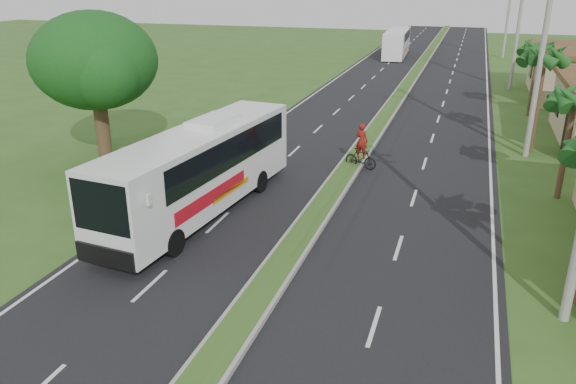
% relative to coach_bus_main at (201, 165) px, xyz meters
% --- Properties ---
extents(ground, '(180.00, 180.00, 0.00)m').
position_rel_coach_bus_main_xyz_m(ground, '(4.48, -5.80, -2.03)').
color(ground, '#33541E').
rests_on(ground, ground).
extents(road_asphalt, '(14.00, 160.00, 0.02)m').
position_rel_coach_bus_main_xyz_m(road_asphalt, '(4.48, 14.20, -2.02)').
color(road_asphalt, black).
rests_on(road_asphalt, ground).
extents(median_strip, '(1.20, 160.00, 0.18)m').
position_rel_coach_bus_main_xyz_m(median_strip, '(4.48, 14.20, -1.92)').
color(median_strip, gray).
rests_on(median_strip, ground).
extents(lane_edge_left, '(0.12, 160.00, 0.01)m').
position_rel_coach_bus_main_xyz_m(lane_edge_left, '(-2.22, 14.20, -2.03)').
color(lane_edge_left, silver).
rests_on(lane_edge_left, ground).
extents(lane_edge_right, '(0.12, 160.00, 0.01)m').
position_rel_coach_bus_main_xyz_m(lane_edge_right, '(11.18, 14.20, -2.03)').
color(lane_edge_right, silver).
rests_on(lane_edge_right, ground).
extents(palm_verge_b, '(2.40, 2.40, 5.05)m').
position_rel_coach_bus_main_xyz_m(palm_verge_b, '(13.88, 6.20, 2.33)').
color(palm_verge_b, '#473321').
rests_on(palm_verge_b, ground).
extents(palm_verge_c, '(2.40, 2.40, 5.85)m').
position_rel_coach_bus_main_xyz_m(palm_verge_c, '(13.28, 13.20, 3.10)').
color(palm_verge_c, '#473321').
rests_on(palm_verge_c, ground).
extents(palm_verge_d, '(2.40, 2.40, 5.25)m').
position_rel_coach_bus_main_xyz_m(palm_verge_d, '(13.78, 22.20, 2.52)').
color(palm_verge_d, '#473321').
rests_on(palm_verge_d, ground).
extents(shade_tree, '(6.30, 6.00, 7.54)m').
position_rel_coach_bus_main_xyz_m(shade_tree, '(-7.64, 4.22, 3.00)').
color(shade_tree, '#473321').
rests_on(shade_tree, ground).
extents(utility_pole_b, '(3.20, 0.28, 12.00)m').
position_rel_coach_bus_main_xyz_m(utility_pole_b, '(12.95, 12.20, 4.23)').
color(utility_pole_b, gray).
rests_on(utility_pole_b, ground).
extents(utility_pole_c, '(1.60, 0.28, 11.00)m').
position_rel_coach_bus_main_xyz_m(utility_pole_c, '(12.98, 32.20, 3.65)').
color(utility_pole_c, gray).
rests_on(utility_pole_c, ground).
extents(utility_pole_d, '(1.60, 0.28, 10.50)m').
position_rel_coach_bus_main_xyz_m(utility_pole_d, '(12.98, 52.20, 3.39)').
color(utility_pole_d, gray).
rests_on(utility_pole_d, ground).
extents(coach_bus_main, '(3.49, 11.58, 3.69)m').
position_rel_coach_bus_main_xyz_m(coach_bus_main, '(0.00, 0.00, 0.00)').
color(coach_bus_main, white).
rests_on(coach_bus_main, ground).
extents(coach_bus_far, '(2.73, 10.53, 3.04)m').
position_rel_coach_bus_main_xyz_m(coach_bus_far, '(0.98, 49.48, -0.30)').
color(coach_bus_far, white).
rests_on(coach_bus_far, ground).
extents(motorcyclist, '(1.74, 0.89, 2.30)m').
position_rel_coach_bus_main_xyz_m(motorcyclist, '(4.99, 7.46, -1.18)').
color(motorcyclist, black).
rests_on(motorcyclist, ground).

